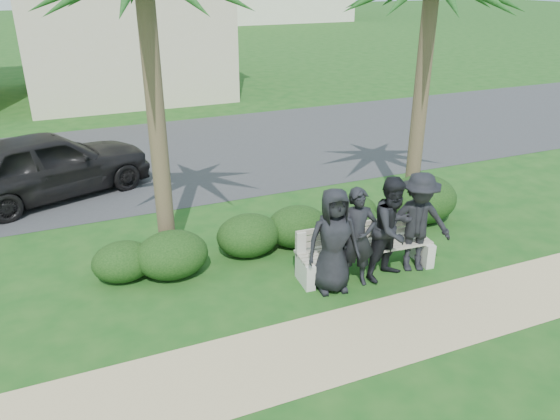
{
  "coord_description": "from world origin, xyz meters",
  "views": [
    {
      "loc": [
        -4.29,
        -7.51,
        5.06
      ],
      "look_at": [
        -0.69,
        1.0,
        0.98
      ],
      "focal_mm": 35.0,
      "sensor_mm": 36.0,
      "label": 1
    }
  ],
  "objects_px": {
    "man_b": "(357,238)",
    "man_c": "(393,229)",
    "man_d": "(418,223)",
    "man_a": "(333,241)",
    "park_bench": "(365,252)",
    "car_a": "(48,165)"
  },
  "relations": [
    {
      "from": "man_a",
      "to": "park_bench",
      "type": "bearing_deg",
      "value": 28.11
    },
    {
      "from": "man_d",
      "to": "man_a",
      "type": "bearing_deg",
      "value": -160.93
    },
    {
      "from": "man_b",
      "to": "car_a",
      "type": "height_order",
      "value": "man_b"
    },
    {
      "from": "man_a",
      "to": "car_a",
      "type": "height_order",
      "value": "man_a"
    },
    {
      "from": "man_b",
      "to": "man_c",
      "type": "distance_m",
      "value": 0.69
    },
    {
      "from": "car_a",
      "to": "park_bench",
      "type": "bearing_deg",
      "value": -159.12
    },
    {
      "from": "man_b",
      "to": "car_a",
      "type": "relative_size",
      "value": 0.37
    },
    {
      "from": "park_bench",
      "to": "man_c",
      "type": "xyz_separation_m",
      "value": [
        0.32,
        -0.32,
        0.55
      ]
    },
    {
      "from": "park_bench",
      "to": "man_c",
      "type": "distance_m",
      "value": 0.71
    },
    {
      "from": "man_d",
      "to": "car_a",
      "type": "distance_m",
      "value": 8.74
    },
    {
      "from": "man_a",
      "to": "car_a",
      "type": "xyz_separation_m",
      "value": [
        -4.28,
        6.38,
        -0.11
      ]
    },
    {
      "from": "park_bench",
      "to": "car_a",
      "type": "relative_size",
      "value": 0.54
    },
    {
      "from": "park_bench",
      "to": "man_a",
      "type": "xyz_separation_m",
      "value": [
        -0.83,
        -0.29,
        0.53
      ]
    },
    {
      "from": "man_a",
      "to": "man_d",
      "type": "bearing_deg",
      "value": 9.43
    },
    {
      "from": "park_bench",
      "to": "man_d",
      "type": "distance_m",
      "value": 1.07
    },
    {
      "from": "man_c",
      "to": "man_d",
      "type": "distance_m",
      "value": 0.56
    },
    {
      "from": "park_bench",
      "to": "man_c",
      "type": "bearing_deg",
      "value": -41.04
    },
    {
      "from": "man_d",
      "to": "car_a",
      "type": "xyz_separation_m",
      "value": [
        -5.99,
        6.36,
        -0.13
      ]
    },
    {
      "from": "park_bench",
      "to": "man_b",
      "type": "relative_size",
      "value": 1.44
    },
    {
      "from": "park_bench",
      "to": "man_b",
      "type": "height_order",
      "value": "man_b"
    },
    {
      "from": "man_b",
      "to": "man_c",
      "type": "xyz_separation_m",
      "value": [
        0.69,
        -0.03,
        0.06
      ]
    },
    {
      "from": "man_b",
      "to": "man_a",
      "type": "bearing_deg",
      "value": -164.24
    }
  ]
}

